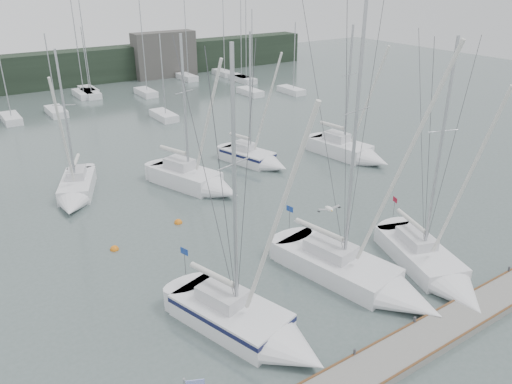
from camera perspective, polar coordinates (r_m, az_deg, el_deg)
ground at (r=27.35m, az=8.16°, el=-12.19°), size 160.00×160.00×0.00m
dock at (r=24.64m, az=16.23°, el=-17.23°), size 24.00×2.00×0.40m
far_treeline at (r=80.61m, az=-22.97°, el=12.64°), size 90.00×4.00×5.00m
far_building_right at (r=83.89m, az=-10.41°, el=15.19°), size 10.00×3.00×7.00m
mast_forest at (r=67.05m, az=-17.79°, el=9.59°), size 53.31×27.90×14.85m
sailboat_near_left at (r=24.41m, az=-0.03°, el=-15.29°), size 5.17×8.85×14.57m
sailboat_near_center at (r=28.31m, az=12.80°, el=-9.86°), size 4.98×10.44×16.53m
sailboat_near_right at (r=30.27m, az=19.97°, el=-8.49°), size 5.25×9.11×14.08m
sailboat_mid_b at (r=40.28m, az=-19.96°, el=-0.09°), size 5.04×7.83×11.77m
sailboat_mid_c at (r=39.80m, az=-6.48°, el=1.16°), size 5.32×8.73×12.72m
sailboat_mid_d at (r=44.57m, az=0.22°, el=3.79°), size 4.16×7.21×12.22m
sailboat_mid_e at (r=46.87m, az=11.09°, el=4.43°), size 3.89×8.48×12.64m
buoy_a at (r=35.02m, az=-8.88°, el=-3.51°), size 0.57×0.57×0.57m
buoy_c at (r=32.71m, az=-15.87°, el=-6.35°), size 0.54×0.54×0.54m
seagull at (r=21.89m, az=8.36°, el=-1.90°), size 1.05×0.49×0.21m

